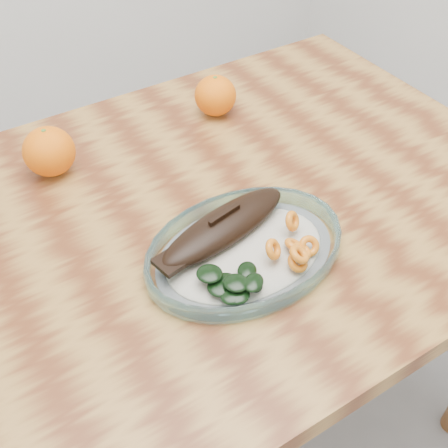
% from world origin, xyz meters
% --- Properties ---
extents(ground, '(3.00, 3.00, 0.00)m').
position_xyz_m(ground, '(0.00, 0.00, 0.00)').
color(ground, slate).
rests_on(ground, ground).
extents(dining_table, '(1.20, 0.80, 0.75)m').
position_xyz_m(dining_table, '(0.00, 0.00, 0.65)').
color(dining_table, '#602F16').
rests_on(dining_table, ground).
extents(plated_meal, '(0.58, 0.57, 0.08)m').
position_xyz_m(plated_meal, '(0.01, -0.13, 0.77)').
color(plated_meal, white).
rests_on(plated_meal, dining_table).
extents(orange_left, '(0.09, 0.09, 0.09)m').
position_xyz_m(orange_left, '(-0.16, 0.22, 0.80)').
color(orange_left, '#FF5305').
rests_on(orange_left, dining_table).
extents(orange_right, '(0.08, 0.08, 0.08)m').
position_xyz_m(orange_right, '(0.18, 0.23, 0.79)').
color(orange_right, '#FF5305').
rests_on(orange_right, dining_table).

